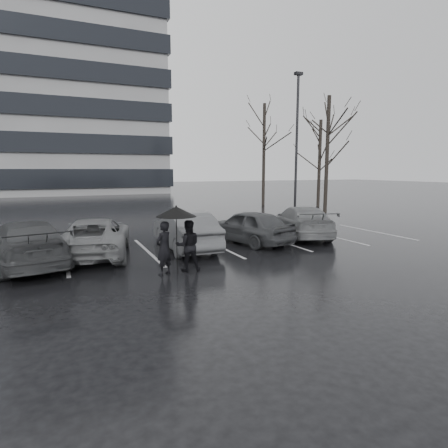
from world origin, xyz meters
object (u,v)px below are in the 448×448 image
object	(u,v)px
pedestrian_left	(164,248)
tree_north	(264,155)
car_main	(248,226)
car_west_b	(95,237)
car_east	(301,221)
car_west_c	(27,243)
car_west_a	(185,231)
lamp_post	(296,153)
pedestrian_right	(188,246)
tree_east	(327,155)
tree_ne	(319,164)

from	to	relation	value
pedestrian_left	tree_north	size ratio (longest dim) A/B	0.18
car_main	tree_north	world-z (taller)	tree_north
car_west_b	tree_north	distance (m)	21.12
car_east	pedestrian_left	world-z (taller)	pedestrian_left
car_west_c	pedestrian_left	distance (m)	4.62
car_west_a	lamp_post	distance (m)	11.58
pedestrian_right	tree_east	world-z (taller)	tree_east
car_east	lamp_post	distance (m)	7.48
pedestrian_left	car_east	bearing A→B (deg)	172.41
car_west_a	tree_north	world-z (taller)	tree_north
car_main	pedestrian_right	xyz separation A→B (m)	(-3.64, -3.09, 0.07)
lamp_post	tree_ne	distance (m)	8.20
car_west_b	lamp_post	xyz separation A→B (m)	(12.48, 5.90, 3.36)
pedestrian_left	tree_east	distance (m)	18.29
car_west_a	pedestrian_right	distance (m)	3.08
car_west_a	lamp_post	bearing A→B (deg)	-145.27
tree_ne	car_west_b	bearing A→B (deg)	-148.44
pedestrian_left	tree_north	bearing A→B (deg)	-160.92
car_west_c	pedestrian_left	size ratio (longest dim) A/B	3.16
pedestrian_left	lamp_post	world-z (taller)	lamp_post
car_west_a	tree_east	size ratio (longest dim) A/B	0.55
lamp_post	tree_north	distance (m)	8.87
car_east	pedestrian_left	xyz separation A→B (m)	(-7.32, -3.60, 0.09)
pedestrian_left	tree_east	size ratio (longest dim) A/B	0.20
car_west_b	pedestrian_right	distance (m)	4.01
pedestrian_left	lamp_post	xyz separation A→B (m)	(10.87, 9.27, 3.25)
tree_east	car_west_c	bearing A→B (deg)	-156.24
car_west_a	tree_east	bearing A→B (deg)	-148.15
car_west_c	tree_north	xyz separation A→B (m)	(17.14, 14.99, 3.53)
tree_east	car_main	bearing A→B (deg)	-143.09
car_west_c	pedestrian_right	world-z (taller)	pedestrian_right
car_main	tree_north	bearing A→B (deg)	-139.71
car_main	pedestrian_right	bearing A→B (deg)	22.44
pedestrian_left	tree_north	distance (m)	22.53
car_west_a	pedestrian_left	world-z (taller)	pedestrian_left
car_west_a	tree_north	size ratio (longest dim) A/B	0.52
car_main	car_west_a	bearing A→B (deg)	-15.17
car_west_c	tree_ne	xyz separation A→B (m)	(20.64, 11.99, 2.78)
car_west_a	tree_east	world-z (taller)	tree_east
lamp_post	tree_north	world-z (taller)	lamp_post
car_west_b	tree_east	world-z (taller)	tree_east
car_west_b	tree_east	size ratio (longest dim) A/B	0.60
tree_ne	tree_east	bearing A→B (deg)	-122.01
tree_ne	pedestrian_right	bearing A→B (deg)	-137.87
pedestrian_left	lamp_post	bearing A→B (deg)	-173.36
car_west_a	tree_east	distance (m)	15.26
car_west_c	tree_ne	world-z (taller)	tree_ne
car_west_c	tree_east	size ratio (longest dim) A/B	0.62
car_east	pedestrian_left	distance (m)	8.16
car_west_c	tree_east	bearing A→B (deg)	-167.67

